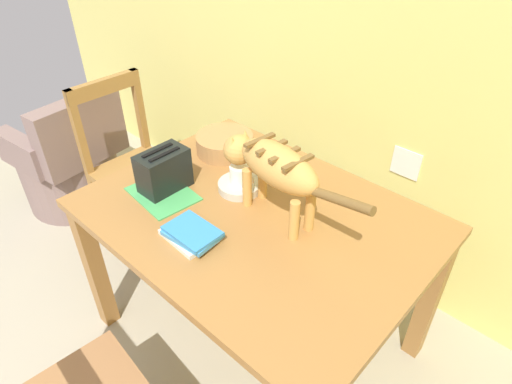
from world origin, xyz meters
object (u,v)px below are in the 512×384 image
object	(u,v)px
magazine	(163,194)
saucer_bowl	(240,186)
coffee_mug	(240,175)
wicker_armchair	(72,166)
wooden_chair_far	(134,168)
wicker_basket	(225,143)
toaster	(164,171)
dining_table	(256,230)
book_stack	(191,234)
cat	(272,166)

from	to	relation	value
magazine	saucer_bowl	bearing A→B (deg)	55.31
coffee_mug	wicker_armchair	world-z (taller)	coffee_mug
wicker_armchair	wooden_chair_far	bearing A→B (deg)	-85.13
wicker_basket	toaster	world-z (taller)	toaster
dining_table	wooden_chair_far	xyz separation A→B (m)	(-1.02, 0.09, -0.20)
saucer_bowl	book_stack	world-z (taller)	book_stack
cat	saucer_bowl	xyz separation A→B (m)	(-0.19, 0.02, -0.19)
cat	book_stack	bearing A→B (deg)	167.72
wooden_chair_far	saucer_bowl	bearing A→B (deg)	88.35
wicker_basket	toaster	xyz separation A→B (m)	(0.03, -0.37, 0.04)
toaster	book_stack	bearing A→B (deg)	-22.55
wicker_armchair	coffee_mug	bearing A→B (deg)	-92.95
cat	coffee_mug	xyz separation A→B (m)	(-0.19, 0.02, -0.14)
magazine	wicker_armchair	world-z (taller)	wicker_armchair
coffee_mug	toaster	xyz separation A→B (m)	(-0.23, -0.20, 0.01)
coffee_mug	wicker_basket	world-z (taller)	coffee_mug
book_stack	toaster	xyz separation A→B (m)	(-0.31, 0.13, 0.06)
saucer_bowl	wicker_basket	size ratio (longest dim) A/B	0.67
wooden_chair_far	toaster	bearing A→B (deg)	70.63
saucer_bowl	magazine	bearing A→B (deg)	-130.59
cat	wicker_basket	world-z (taller)	cat
cat	dining_table	bearing A→B (deg)	147.48
dining_table	cat	xyz separation A→B (m)	(0.04, 0.05, 0.30)
book_stack	magazine	bearing A→B (deg)	161.90
saucer_bowl	coffee_mug	world-z (taller)	coffee_mug
saucer_bowl	coffee_mug	distance (m)	0.06
cat	book_stack	distance (m)	0.37
dining_table	book_stack	size ratio (longest dim) A/B	5.98
coffee_mug	wicker_basket	size ratio (longest dim) A/B	0.45
toaster	wooden_chair_far	xyz separation A→B (m)	(-0.64, 0.23, -0.38)
dining_table	toaster	distance (m)	0.44
book_stack	saucer_bowl	bearing A→B (deg)	104.37
wooden_chair_far	wicker_armchair	xyz separation A→B (m)	(-0.57, -0.11, -0.18)
saucer_bowl	wicker_armchair	bearing A→B (deg)	-176.47
wicker_basket	book_stack	bearing A→B (deg)	-55.27
wicker_basket	coffee_mug	bearing A→B (deg)	-32.46
cat	magazine	size ratio (longest dim) A/B	2.50
magazine	book_stack	xyz separation A→B (m)	(0.29, -0.09, 0.02)
magazine	wicker_armchair	size ratio (longest dim) A/B	0.35
coffee_mug	wooden_chair_far	bearing A→B (deg)	178.34
coffee_mug	book_stack	bearing A→B (deg)	-76.23
book_stack	wicker_armchair	xyz separation A→B (m)	(-1.52, 0.24, -0.50)
cat	saucer_bowl	distance (m)	0.27
coffee_mug	wicker_armchair	bearing A→B (deg)	-176.48
wooden_chair_far	wicker_armchair	world-z (taller)	wooden_chair_far
coffee_mug	toaster	world-z (taller)	toaster
dining_table	book_stack	world-z (taller)	book_stack
saucer_bowl	dining_table	bearing A→B (deg)	-23.85
wooden_chair_far	wicker_armchair	bearing A→B (deg)	-78.64
saucer_bowl	magazine	world-z (taller)	saucer_bowl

